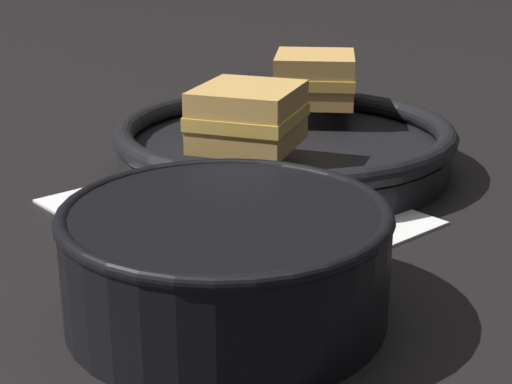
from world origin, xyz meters
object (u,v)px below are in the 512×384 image
soup_bowl (226,254)px  skillet (284,144)px  spoon (246,228)px  sandwich_near_right (315,78)px  sandwich_near_left (248,116)px

soup_bowl → skillet: soup_bowl is taller
skillet → spoon: bearing=-55.1°
sandwich_near_right → soup_bowl: bearing=-56.1°
spoon → sandwich_near_left: (-0.06, 0.06, 0.06)m
skillet → sandwich_near_right: size_ratio=3.26×
soup_bowl → sandwich_near_right: 0.35m
sandwich_near_left → soup_bowl: bearing=-47.4°
sandwich_near_left → sandwich_near_right: size_ratio=0.96×
skillet → soup_bowl: bearing=-52.9°
soup_bowl → spoon: bearing=130.5°
soup_bowl → spoon: soup_bowl is taller
soup_bowl → sandwich_near_left: bearing=132.6°
sandwich_near_right → spoon: bearing=-59.1°
sandwich_near_right → skillet: bearing=-67.4°
soup_bowl → spoon: 0.11m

